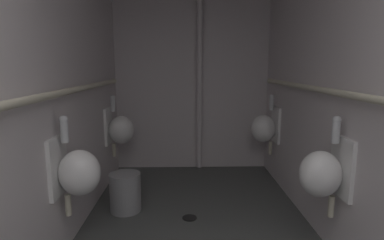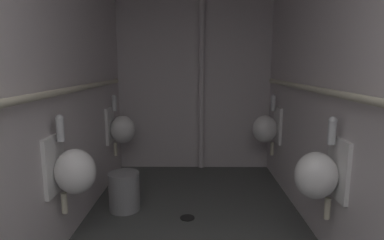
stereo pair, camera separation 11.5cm
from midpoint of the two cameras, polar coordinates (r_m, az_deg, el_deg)
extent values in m
cube|color=silver|center=(2.40, -26.80, 4.74)|extent=(0.06, 4.42, 2.53)
cube|color=silver|center=(2.44, 26.05, 4.87)|extent=(0.06, 4.42, 2.53)
cube|color=silver|center=(4.34, -0.78, 7.65)|extent=(2.21, 0.06, 2.53)
ellipsoid|color=white|center=(2.48, -21.05, -8.96)|extent=(0.30, 0.26, 0.34)
cube|color=white|center=(2.52, -24.48, -7.70)|extent=(0.03, 0.30, 0.44)
cylinder|color=silver|center=(2.43, -23.50, -1.91)|extent=(0.06, 0.06, 0.16)
sphere|color=silver|center=(2.42, -23.64, 0.07)|extent=(0.06, 0.06, 0.06)
cylinder|color=beige|center=(2.60, -22.84, -14.08)|extent=(0.04, 0.04, 0.16)
ellipsoid|color=white|center=(3.91, -13.57, -1.76)|extent=(0.30, 0.26, 0.34)
cube|color=white|center=(3.94, -15.80, -1.04)|extent=(0.03, 0.30, 0.44)
cylinder|color=silver|center=(3.88, -15.05, 2.73)|extent=(0.06, 0.06, 0.16)
sphere|color=silver|center=(3.87, -15.11, 3.97)|extent=(0.06, 0.06, 0.06)
cylinder|color=beige|center=(3.99, -14.83, -5.28)|extent=(0.04, 0.04, 0.16)
ellipsoid|color=white|center=(2.45, 21.06, -9.18)|extent=(0.30, 0.26, 0.34)
cube|color=white|center=(2.50, 24.45, -7.84)|extent=(0.03, 0.30, 0.44)
cylinder|color=silver|center=(2.41, 23.50, -2.02)|extent=(0.06, 0.06, 0.16)
sphere|color=silver|center=(2.39, 23.64, -0.03)|extent=(0.06, 0.06, 0.06)
cylinder|color=beige|center=(2.58, 22.83, -14.29)|extent=(0.04, 0.04, 0.16)
ellipsoid|color=white|center=(3.97, 12.04, -1.53)|extent=(0.30, 0.26, 0.34)
cube|color=white|center=(4.00, 14.22, -0.80)|extent=(0.03, 0.30, 0.44)
cylinder|color=silver|center=(3.95, 13.47, 2.91)|extent=(0.06, 0.06, 0.16)
sphere|color=silver|center=(3.94, 13.52, 4.13)|extent=(0.06, 0.06, 0.06)
cylinder|color=beige|center=(4.05, 13.29, -4.98)|extent=(0.04, 0.04, 0.16)
cylinder|color=beige|center=(2.36, -24.77, 4.32)|extent=(0.05, 3.56, 0.05)
sphere|color=beige|center=(4.06, -14.84, 6.87)|extent=(0.06, 0.06, 0.06)
cylinder|color=beige|center=(2.41, 24.01, 4.47)|extent=(0.05, 3.63, 0.05)
sphere|color=beige|center=(4.12, 13.18, 6.98)|extent=(0.06, 0.06, 0.06)
cylinder|color=silver|center=(4.24, 0.58, 7.59)|extent=(0.07, 0.07, 2.48)
cylinder|color=black|center=(3.13, -1.55, -17.36)|extent=(0.14, 0.14, 0.01)
cylinder|color=gray|center=(3.28, -13.05, -12.69)|extent=(0.31, 0.31, 0.39)
camera|label=1|loc=(0.06, -91.40, -0.25)|focal=29.28mm
camera|label=2|loc=(0.06, 88.60, 0.25)|focal=29.28mm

